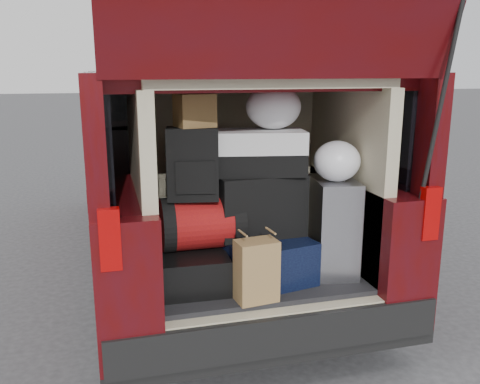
% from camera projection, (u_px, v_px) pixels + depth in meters
% --- Properties ---
extents(ground, '(80.00, 80.00, 0.00)m').
position_uv_depth(ground, '(262.00, 367.00, 3.15)').
color(ground, '#343436').
rests_on(ground, ground).
extents(minivan, '(1.90, 5.35, 2.77)m').
position_uv_depth(minivan, '(203.00, 168.00, 4.67)').
color(minivan, black).
rests_on(minivan, ground).
extents(load_floor, '(1.24, 1.05, 0.55)m').
position_uv_depth(load_floor, '(250.00, 307.00, 3.34)').
color(load_floor, black).
rests_on(load_floor, ground).
extents(black_hardshell, '(0.41, 0.55, 0.21)m').
position_uv_depth(black_hardshell, '(191.00, 266.00, 3.02)').
color(black_hardshell, black).
rests_on(black_hardshell, load_floor).
extents(navy_hardshell, '(0.60, 0.69, 0.26)m').
position_uv_depth(navy_hardshell, '(259.00, 255.00, 3.13)').
color(navy_hardshell, black).
rests_on(navy_hardshell, load_floor).
extents(silver_roller, '(0.31, 0.43, 0.59)m').
position_uv_depth(silver_roller, '(333.00, 226.00, 3.15)').
color(silver_roller, silver).
rests_on(silver_roller, load_floor).
extents(kraft_bag, '(0.24, 0.17, 0.35)m').
position_uv_depth(kraft_bag, '(256.00, 271.00, 2.77)').
color(kraft_bag, '#986F44').
rests_on(kraft_bag, load_floor).
extents(red_duffel, '(0.48, 0.31, 0.31)m').
position_uv_depth(red_duffel, '(202.00, 222.00, 2.99)').
color(red_duffel, '#9D140E').
rests_on(red_duffel, black_hardshell).
extents(black_soft_case, '(0.54, 0.34, 0.38)m').
position_uv_depth(black_soft_case, '(259.00, 204.00, 3.08)').
color(black_soft_case, black).
rests_on(black_soft_case, navy_hardshell).
extents(backpack, '(0.31, 0.22, 0.41)m').
position_uv_depth(backpack, '(193.00, 164.00, 2.86)').
color(backpack, black).
rests_on(backpack, red_duffel).
extents(twotone_duffel, '(0.62, 0.40, 0.26)m').
position_uv_depth(twotone_duffel, '(256.00, 152.00, 3.01)').
color(twotone_duffel, silver).
rests_on(twotone_duffel, black_soft_case).
extents(grocery_sack_lower, '(0.23, 0.20, 0.18)m').
position_uv_depth(grocery_sack_lower, '(195.00, 110.00, 2.82)').
color(grocery_sack_lower, brown).
rests_on(grocery_sack_lower, backpack).
extents(plastic_bag_center, '(0.34, 0.32, 0.26)m').
position_uv_depth(plastic_bag_center, '(274.00, 107.00, 3.01)').
color(plastic_bag_center, white).
rests_on(plastic_bag_center, twotone_duffel).
extents(plastic_bag_right, '(0.31, 0.30, 0.24)m').
position_uv_depth(plastic_bag_right, '(337.00, 161.00, 3.01)').
color(plastic_bag_right, white).
rests_on(plastic_bag_right, silver_roller).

